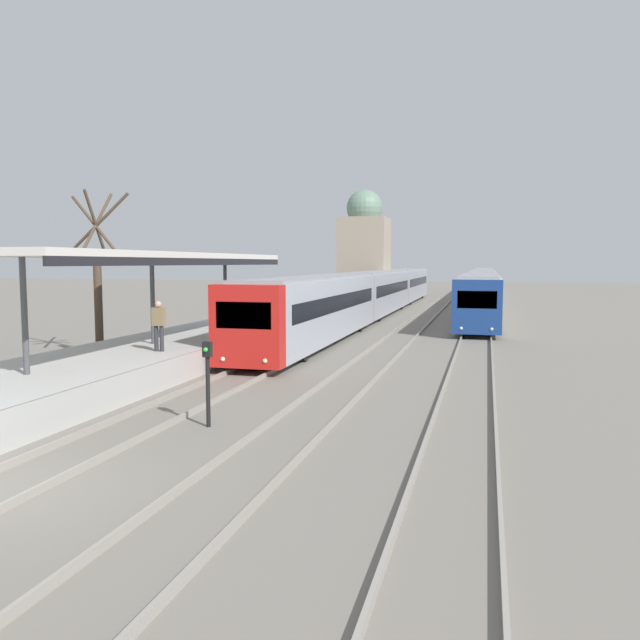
{
  "coord_description": "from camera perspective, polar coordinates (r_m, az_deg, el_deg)",
  "views": [
    {
      "loc": [
        7.78,
        -8.13,
        3.8
      ],
      "look_at": [
        1.83,
        14.07,
        1.69
      ],
      "focal_mm": 35.0,
      "sensor_mm": 36.0,
      "label": 1
    }
  ],
  "objects": [
    {
      "name": "signal_post_near",
      "position": [
        14.65,
        -10.23,
        -4.93
      ],
      "size": [
        0.2,
        0.21,
        2.0
      ],
      "color": "black",
      "rests_on": "ground_plane"
    },
    {
      "name": "platform_canopy",
      "position": [
        23.09,
        -15.05,
        5.63
      ],
      "size": [
        4.0,
        16.09,
        3.27
      ],
      "color": "beige",
      "rests_on": "station_platform"
    },
    {
      "name": "track_middle_line",
      "position": [
        9.84,
        -11.44,
        -17.09
      ],
      "size": [
        1.51,
        120.0,
        0.15
      ],
      "color": "gray",
      "rests_on": "ground_plane"
    },
    {
      "name": "train_near",
      "position": [
        45.91,
        5.22,
        2.68
      ],
      "size": [
        2.53,
        51.93,
        3.19
      ],
      "color": "red",
      "rests_on": "ground_plane"
    },
    {
      "name": "track_right_line",
      "position": [
        8.96,
        11.45,
        -19.43
      ],
      "size": [
        1.5,
        120.0,
        0.15
      ],
      "color": "gray",
      "rests_on": "ground_plane"
    },
    {
      "name": "person_on_platform",
      "position": [
        21.15,
        -14.54,
        -0.25
      ],
      "size": [
        0.4,
        0.22,
        1.66
      ],
      "color": "#2D2D33",
      "rests_on": "station_platform"
    },
    {
      "name": "distant_domed_building",
      "position": [
        55.58,
        4.07,
        6.26
      ],
      "size": [
        4.11,
        4.11,
        10.21
      ],
      "color": "gray",
      "rests_on": "ground_plane"
    },
    {
      "name": "train_far",
      "position": [
        62.77,
        14.59,
        3.17
      ],
      "size": [
        2.46,
        62.51,
        3.09
      ],
      "color": "navy",
      "rests_on": "ground_plane"
    },
    {
      "name": "bare_tree_background",
      "position": [
        26.36,
        -19.66,
        3.37
      ],
      "size": [
        3.02,
        1.88,
        6.61
      ],
      "color": "#4C3D2D",
      "rests_on": "ground_plane"
    }
  ]
}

